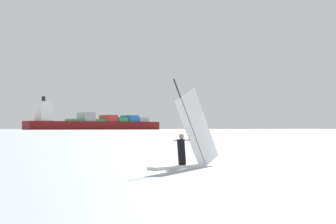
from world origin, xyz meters
The scene contains 4 objects.
ground_plane centered at (0.00, 0.00, 0.00)m, with size 4000.00×4000.00×0.00m, color #9EA8B2.
windsurfer centered at (-1.99, -2.35, 0.89)m, with size 2.91×3.10×3.86m.
cargo_ship centered at (-128.62, 532.53, 8.24)m, with size 146.96×122.04×37.09m.
distant_headland centered at (302.02, 1419.19, 13.04)m, with size 1042.34×364.19×26.08m, color #756B56.
Camera 1 is at (-1.39, -22.29, 1.64)m, focal length 50.92 mm.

